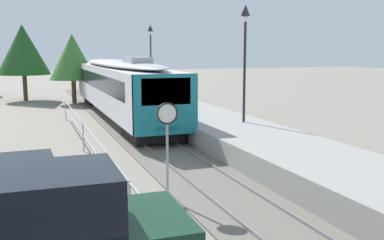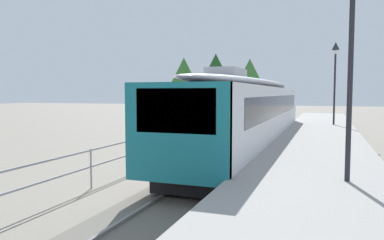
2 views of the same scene
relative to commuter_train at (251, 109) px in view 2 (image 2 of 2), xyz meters
The scene contains 9 objects.
ground_plane 8.65m from the commuter_train, 110.98° to the right, with size 160.00×160.00×0.00m, color gray.
track_rails 8.11m from the commuter_train, 90.00° to the right, with size 3.20×60.00×0.14m.
commuter_train is the anchor object (origin of this frame).
station_platform 8.64m from the commuter_train, 67.44° to the right, with size 3.90×60.00×0.90m, color #999691.
platform_lamp_mid_platform 10.28m from the commuter_train, 66.23° to the right, with size 0.34×0.34×5.35m.
platform_lamp_far_end 8.79m from the commuter_train, 61.52° to the left, with size 0.34×0.34×5.35m.
tree_behind_carpark 21.22m from the commuter_train, 120.33° to the left, with size 5.15×5.15×6.71m.
tree_behind_station_far 14.18m from the commuter_train, 113.55° to the left, with size 4.36×4.36×6.40m.
tree_distant_left 9.60m from the commuter_train, 101.63° to the left, with size 3.71×3.71×5.54m.
Camera 2 is at (3.51, 11.41, 2.96)m, focal length 34.63 mm.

